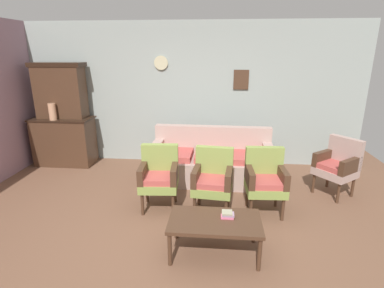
% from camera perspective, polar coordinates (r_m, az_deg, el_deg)
% --- Properties ---
extents(ground_plane, '(7.68, 7.68, 0.00)m').
position_cam_1_polar(ground_plane, '(3.84, -3.32, -17.02)').
color(ground_plane, brown).
extents(wall_back_with_decor, '(6.40, 0.09, 2.70)m').
position_cam_1_polar(wall_back_with_decor, '(5.84, 0.23, 9.36)').
color(wall_back_with_decor, '#939E99').
rests_on(wall_back_with_decor, ground).
extents(side_cabinet, '(1.16, 0.55, 0.93)m').
position_cam_1_polar(side_cabinet, '(6.39, -23.12, 0.52)').
color(side_cabinet, '#472D1E').
rests_on(side_cabinet, ground).
extents(cabinet_upper_hutch, '(0.99, 0.38, 1.03)m').
position_cam_1_polar(cabinet_upper_hutch, '(6.27, -23.85, 9.38)').
color(cabinet_upper_hutch, '#472D1E').
rests_on(cabinet_upper_hutch, side_cabinet).
extents(vase_on_cabinet, '(0.14, 0.14, 0.31)m').
position_cam_1_polar(vase_on_cabinet, '(6.14, -25.09, 5.61)').
color(vase_on_cabinet, tan).
rests_on(vase_on_cabinet, side_cabinet).
extents(floral_couch, '(2.06, 0.85, 0.90)m').
position_cam_1_polar(floral_couch, '(5.17, 3.72, -3.50)').
color(floral_couch, tan).
rests_on(floral_couch, ground).
extents(armchair_near_couch_end, '(0.55, 0.53, 0.90)m').
position_cam_1_polar(armchair_near_couch_end, '(4.25, -6.29, -5.83)').
color(armchair_near_couch_end, '#849947').
rests_on(armchair_near_couch_end, ground).
extents(armchair_near_cabinet, '(0.57, 0.54, 0.90)m').
position_cam_1_polar(armchair_near_cabinet, '(4.12, 4.00, -6.51)').
color(armchair_near_cabinet, '#849947').
rests_on(armchair_near_cabinet, ground).
extents(armchair_by_doorway, '(0.54, 0.51, 0.90)m').
position_cam_1_polar(armchair_by_doorway, '(4.23, 13.79, -6.37)').
color(armchair_by_doorway, '#849947').
rests_on(armchair_by_doorway, ground).
extents(wingback_chair_by_fireplace, '(0.71, 0.71, 0.90)m').
position_cam_1_polar(wingback_chair_by_fireplace, '(5.12, 26.06, -3.47)').
color(wingback_chair_by_fireplace, tan).
rests_on(wingback_chair_by_fireplace, ground).
extents(coffee_table, '(1.00, 0.56, 0.42)m').
position_cam_1_polar(coffee_table, '(3.36, 4.38, -14.87)').
color(coffee_table, '#472D1E').
rests_on(coffee_table, ground).
extents(book_stack_on_table, '(0.14, 0.11, 0.07)m').
position_cam_1_polar(book_stack_on_table, '(3.37, 6.79, -13.25)').
color(book_stack_on_table, '#E0698C').
rests_on(book_stack_on_table, coffee_table).
extents(floor_vase_by_wall, '(0.20, 0.20, 0.56)m').
position_cam_1_polar(floor_vase_by_wall, '(6.08, 27.64, -2.77)').
color(floor_vase_by_wall, brown).
rests_on(floor_vase_by_wall, ground).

